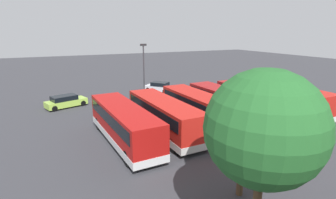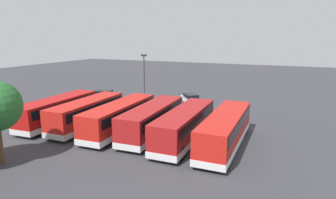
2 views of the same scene
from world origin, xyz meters
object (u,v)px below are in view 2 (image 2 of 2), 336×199
at_px(bus_single_deck_fifth, 87,113).
at_px(car_hatchback_silver, 191,99).
at_px(car_small_green, 104,95).
at_px(bus_single_deck_fourth, 120,116).
at_px(bus_single_deck_near_end, 225,129).
at_px(bus_single_deck_second, 185,125).
at_px(lamp_post_tall, 144,77).
at_px(bus_single_deck_sixth, 58,110).
at_px(bus_single_deck_third, 153,119).

bearing_deg(bus_single_deck_fifth, car_hatchback_silver, -111.93).
bearing_deg(car_small_green, bus_single_deck_fourth, 132.18).
xyz_separation_m(bus_single_deck_near_end, car_small_green, (21.68, -11.91, -0.92)).
bearing_deg(bus_single_deck_fourth, bus_single_deck_second, -179.70).
relative_size(bus_single_deck_fourth, car_small_green, 2.27).
bearing_deg(bus_single_deck_fourth, bus_single_deck_near_end, -178.70).
distance_m(bus_single_deck_fifth, lamp_post_tall, 9.98).
distance_m(bus_single_deck_second, bus_single_deck_sixth, 14.64).
relative_size(bus_single_deck_near_end, bus_single_deck_second, 1.03).
height_order(bus_single_deck_third, bus_single_deck_fifth, same).
relative_size(bus_single_deck_second, bus_single_deck_third, 1.03).
xyz_separation_m(bus_single_deck_second, bus_single_deck_fourth, (6.99, 0.04, 0.00)).
distance_m(bus_single_deck_fifth, bus_single_deck_sixth, 3.70).
bearing_deg(bus_single_deck_fifth, lamp_post_tall, -100.16).
xyz_separation_m(bus_single_deck_fourth, bus_single_deck_sixth, (7.64, 0.60, -0.00)).
bearing_deg(bus_single_deck_fifth, bus_single_deck_near_end, -178.20).
bearing_deg(lamp_post_tall, car_hatchback_silver, -127.54).
relative_size(car_hatchback_silver, lamp_post_tall, 0.58).
height_order(bus_single_deck_second, bus_single_deck_fourth, same).
bearing_deg(bus_single_deck_sixth, car_hatchback_silver, -122.15).
bearing_deg(bus_single_deck_fifth, bus_single_deck_third, -175.00).
xyz_separation_m(bus_single_deck_second, bus_single_deck_third, (3.54, -0.39, -0.00)).
distance_m(car_hatchback_silver, lamp_post_tall, 8.13).
distance_m(bus_single_deck_fifth, car_small_green, 14.27).
distance_m(bus_single_deck_fifth, car_hatchback_silver, 16.46).
bearing_deg(bus_single_deck_fourth, bus_single_deck_third, -172.89).
bearing_deg(bus_single_deck_third, lamp_post_tall, -57.07).
xyz_separation_m(bus_single_deck_fifth, car_small_green, (7.06, -12.37, -0.92)).
xyz_separation_m(car_small_green, lamp_post_tall, (-8.75, 2.91, 3.60)).
bearing_deg(bus_single_deck_fifth, bus_single_deck_fourth, -176.86).
height_order(bus_single_deck_third, bus_single_deck_sixth, same).
height_order(bus_single_deck_second, bus_single_deck_sixth, same).
height_order(bus_single_deck_second, lamp_post_tall, lamp_post_tall).
bearing_deg(bus_single_deck_fifth, bus_single_deck_second, -178.68).
distance_m(bus_single_deck_third, bus_single_deck_fifth, 7.43).
bearing_deg(car_hatchback_silver, lamp_post_tall, 52.46).
xyz_separation_m(bus_single_deck_third, lamp_post_tall, (5.71, -8.81, 2.68)).
bearing_deg(bus_single_deck_near_end, bus_single_deck_fifth, 1.80).
height_order(bus_single_deck_fourth, bus_single_deck_fifth, same).
bearing_deg(bus_single_deck_second, car_small_green, -33.95).
relative_size(bus_single_deck_third, bus_single_deck_sixth, 1.00).
bearing_deg(bus_single_deck_near_end, bus_single_deck_fourth, 1.30).
xyz_separation_m(bus_single_deck_fourth, lamp_post_tall, (2.26, -9.24, 2.68)).
relative_size(bus_single_deck_third, bus_single_deck_fifth, 1.03).
relative_size(car_hatchback_silver, car_small_green, 0.86).
distance_m(bus_single_deck_near_end, bus_single_deck_fourth, 10.67).
distance_m(bus_single_deck_near_end, lamp_post_tall, 15.98).
height_order(bus_single_deck_near_end, bus_single_deck_second, same).
height_order(car_hatchback_silver, car_small_green, same).
bearing_deg(lamp_post_tall, bus_single_deck_fifth, 79.84).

